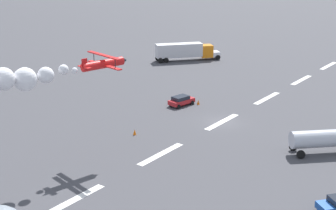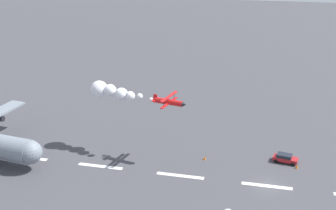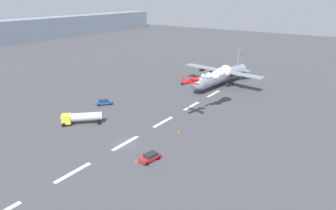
{
  "view_description": "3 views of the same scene",
  "coord_description": "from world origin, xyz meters",
  "views": [
    {
      "loc": [
        58.06,
        33.64,
        23.89
      ],
      "look_at": [
        9.2,
        -2.63,
        4.36
      ],
      "focal_mm": 53.93,
      "sensor_mm": 36.0,
      "label": 1
    },
    {
      "loc": [
        0.63,
        65.5,
        37.74
      ],
      "look_at": [
        17.6,
        -5.61,
        10.24
      ],
      "focal_mm": 48.72,
      "sensor_mm": 36.0,
      "label": 2
    },
    {
      "loc": [
        -43.64,
        -41.44,
        30.64
      ],
      "look_at": [
        16.36,
        0.0,
        3.95
      ],
      "focal_mm": 32.52,
      "sensor_mm": 36.0,
      "label": 3
    }
  ],
  "objects": [
    {
      "name": "stunt_biplane_red",
      "position": [
        28.11,
        -7.94,
        10.94
      ],
      "size": [
        18.73,
        7.66,
        3.23
      ],
      "color": "red"
    },
    {
      "name": "runway_stripe_5",
      "position": [
        14.16,
        0.0,
        0.01
      ],
      "size": [
        8.0,
        0.9,
        0.01
      ],
      "primitive_type": "cube",
      "color": "white",
      "rests_on": "ground"
    },
    {
      "name": "runway_stripe_6",
      "position": [
        28.31,
        0.0,
        0.01
      ],
      "size": [
        8.0,
        0.9,
        0.01
      ],
      "primitive_type": "cube",
      "color": "white",
      "rests_on": "ground"
    },
    {
      "name": "followme_car_yellow",
      "position": [
        -2.79,
        -8.99,
        0.81
      ],
      "size": [
        4.48,
        2.65,
        1.52
      ],
      "color": "#B21E23",
      "rests_on": "ground"
    },
    {
      "name": "traffic_cone_far",
      "position": [
        11.14,
        -6.64,
        0.38
      ],
      "size": [
        0.44,
        0.44,
        0.75
      ],
      "primitive_type": "cone",
      "color": "orange",
      "rests_on": "ground"
    },
    {
      "name": "runway_stripe_4",
      "position": [
        0.0,
        0.0,
        0.01
      ],
      "size": [
        8.0,
        0.9,
        0.01
      ],
      "primitive_type": "cube",
      "color": "white",
      "rests_on": "ground"
    },
    {
      "name": "traffic_cone_near",
      "position": [
        -4.77,
        -7.13,
        0.38
      ],
      "size": [
        0.44,
        0.44,
        0.75
      ],
      "primitive_type": "cone",
      "color": "orange",
      "rests_on": "ground"
    },
    {
      "name": "ground_plane",
      "position": [
        0.0,
        0.0,
        0.0
      ],
      "size": [
        440.0,
        440.0,
        0.0
      ],
      "primitive_type": "plane",
      "color": "#424247",
      "rests_on": "ground"
    },
    {
      "name": "runway_stripe_7",
      "position": [
        42.47,
        0.0,
        0.01
      ],
      "size": [
        8.0,
        0.9,
        0.01
      ],
      "primitive_type": "cube",
      "color": "white",
      "rests_on": "ground"
    }
  ]
}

